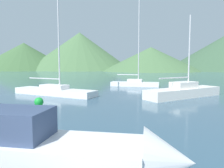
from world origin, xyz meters
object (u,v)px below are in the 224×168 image
Objects in this scene: sailboat_middle at (135,82)px; sailboat_inner at (55,90)px; buoy_marker at (39,106)px; sailboat_outer at (184,91)px; motorboat_near at (41,148)px.

sailboat_inner is at bearing -122.05° from sailboat_middle.
sailboat_middle is 16.21m from buoy_marker.
buoy_marker is (-5.34, -15.31, -0.14)m from sailboat_middle.
buoy_marker is at bearing 176.78° from sailboat_outer.
sailboat_middle reaches higher than buoy_marker.
buoy_marker is (1.74, -6.83, -0.08)m from sailboat_inner.
motorboat_near is 0.75× the size of sailboat_inner.
sailboat_outer is 8.14× the size of buoy_marker.
motorboat_near is at bearing -49.81° from sailboat_inner.
sailboat_inner is 1.62× the size of sailboat_outer.
buoy_marker is at bearing -101.41° from sailboat_middle.
sailboat_middle is (2.30, 21.66, 0.03)m from motorboat_near.
sailboat_outer reaches higher than buoy_marker.
sailboat_inner is at bearing 113.31° from motorboat_near.
sailboat_middle reaches higher than sailboat_inner.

